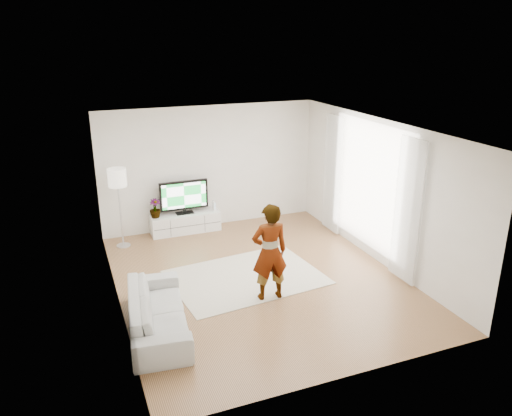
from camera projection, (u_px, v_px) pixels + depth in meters
name	position (u px, v px, depth m)	size (l,w,h in m)	color
floor	(259.00, 279.00, 9.21)	(6.00, 6.00, 0.00)	#B0794F
ceiling	(259.00, 128.00, 8.28)	(6.00, 6.00, 0.00)	white
wall_left	(112.00, 227.00, 7.88)	(0.02, 6.00, 2.80)	white
wall_right	(379.00, 192.00, 9.61)	(0.02, 6.00, 2.80)	white
wall_back	(210.00, 167.00, 11.38)	(5.00, 0.02, 2.80)	white
wall_front	(350.00, 283.00, 6.11)	(5.00, 0.02, 2.80)	white
window	(370.00, 185.00, 9.85)	(0.01, 2.60, 2.50)	white
curtain_near	(407.00, 211.00, 8.72)	(0.04, 0.70, 2.60)	white
curtain_far	(333.00, 174.00, 11.00)	(0.04, 0.70, 2.60)	white
media_console	(186.00, 223.00, 11.32)	(1.57, 0.45, 0.44)	white
television	(184.00, 196.00, 11.14)	(1.09, 0.21, 0.76)	black
game_console	(214.00, 206.00, 11.45)	(0.05, 0.15, 0.21)	white
potted_plant	(155.00, 208.00, 10.95)	(0.24, 0.24, 0.43)	#3F7238
rug	(246.00, 277.00, 9.26)	(2.69, 1.94, 0.01)	beige
player	(270.00, 252.00, 8.28)	(0.62, 0.40, 1.69)	#334772
sofa	(158.00, 311.00, 7.56)	(2.11, 0.83, 0.62)	beige
floor_lamp	(117.00, 181.00, 10.16)	(0.38, 0.38, 1.70)	silver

